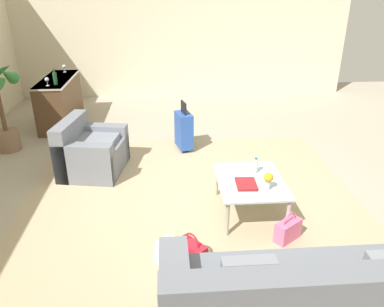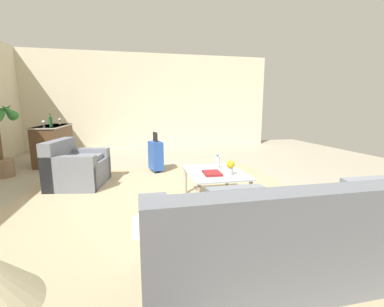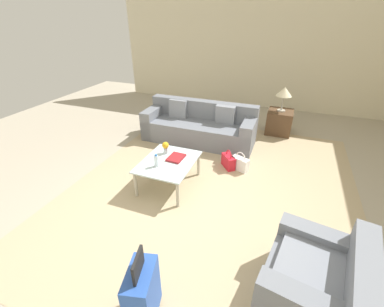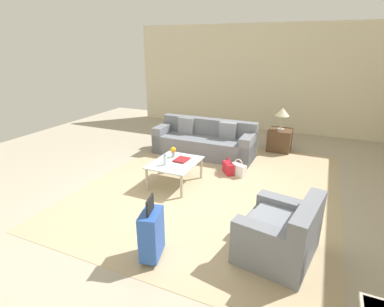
{
  "view_description": "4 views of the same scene",
  "coord_description": "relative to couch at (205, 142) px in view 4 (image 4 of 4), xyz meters",
  "views": [
    {
      "loc": [
        -4.31,
        0.5,
        2.63
      ],
      "look_at": [
        -0.13,
        0.19,
        0.71
      ],
      "focal_mm": 35.0,
      "sensor_mm": 36.0,
      "label": 1
    },
    {
      "loc": [
        -3.83,
        0.59,
        1.37
      ],
      "look_at": [
        -0.6,
        -0.12,
        0.77
      ],
      "focal_mm": 24.0,
      "sensor_mm": 36.0,
      "label": 2
    },
    {
      "loc": [
        2.71,
        1.09,
        2.53
      ],
      "look_at": [
        -0.14,
        -0.0,
        0.83
      ],
      "focal_mm": 24.0,
      "sensor_mm": 36.0,
      "label": 3
    },
    {
      "loc": [
        4.22,
        1.91,
        2.53
      ],
      "look_at": [
        -0.22,
        -0.07,
        0.75
      ],
      "focal_mm": 28.0,
      "sensor_mm": 36.0,
      "label": 4
    }
  ],
  "objects": [
    {
      "name": "wall_left",
      "position": [
        -2.87,
        0.6,
        1.25
      ],
      "size": [
        0.12,
        8.0,
        3.1
      ],
      "primitive_type": "cube",
      "color": "beige",
      "rests_on": "ground"
    },
    {
      "name": "side_table",
      "position": [
        -1.01,
        1.6,
        -0.03
      ],
      "size": [
        0.55,
        0.55,
        0.54
      ],
      "primitive_type": "cube",
      "color": "#513823",
      "rests_on": "ground"
    },
    {
      "name": "handbag_red",
      "position": [
        0.91,
        0.88,
        -0.17
      ],
      "size": [
        0.34,
        0.31,
        0.36
      ],
      "color": "red",
      "rests_on": "ground"
    },
    {
      "name": "couch",
      "position": [
        0.0,
        0.0,
        0.0
      ],
      "size": [
        0.84,
        2.38,
        0.83
      ],
      "color": "slate",
      "rests_on": "ground"
    },
    {
      "name": "coffee_table",
      "position": [
        1.79,
        0.1,
        0.1
      ],
      "size": [
        1.0,
        0.8,
        0.45
      ],
      "color": "silver",
      "rests_on": "ground"
    },
    {
      "name": "suitcase_blue",
      "position": [
        3.79,
        0.8,
        0.06
      ],
      "size": [
        0.44,
        0.31,
        0.85
      ],
      "color": "#2851AD",
      "rests_on": "ground"
    },
    {
      "name": "area_rug",
      "position": [
        1.59,
        0.8,
        -0.3
      ],
      "size": [
        5.2,
        4.4,
        0.01
      ],
      "primitive_type": "cube",
      "color": "tan",
      "rests_on": "ground"
    },
    {
      "name": "ground_plane",
      "position": [
        2.19,
        0.6,
        -0.3
      ],
      "size": [
        12.0,
        12.0,
        0.0
      ],
      "primitive_type": "plane",
      "color": "#A89E89"
    },
    {
      "name": "table_lamp",
      "position": [
        -1.01,
        1.6,
        0.67
      ],
      "size": [
        0.34,
        0.34,
        0.54
      ],
      "color": "#ADA899",
      "rests_on": "side_table"
    },
    {
      "name": "handbag_white",
      "position": [
        0.91,
        1.09,
        -0.17
      ],
      "size": [
        0.25,
        0.35,
        0.36
      ],
      "color": "white",
      "rests_on": "ground"
    },
    {
      "name": "water_bottle",
      "position": [
        1.99,
        0.0,
        0.25
      ],
      "size": [
        0.06,
        0.06,
        0.2
      ],
      "color": "silver",
      "rests_on": "coffee_table"
    },
    {
      "name": "handbag_pink",
      "position": [
        1.21,
        -0.22,
        -0.17
      ],
      "size": [
        0.3,
        0.34,
        0.36
      ],
      "color": "pink",
      "rests_on": "ground"
    },
    {
      "name": "armchair",
      "position": [
        3.1,
        2.26,
        -0.01
      ],
      "size": [
        1.11,
        1.0,
        0.81
      ],
      "color": "slate",
      "rests_on": "ground"
    },
    {
      "name": "flower_vase",
      "position": [
        1.57,
        -0.05,
        0.28
      ],
      "size": [
        0.11,
        0.11,
        0.21
      ],
      "color": "#B2B7BC",
      "rests_on": "coffee_table"
    },
    {
      "name": "coffee_table_book",
      "position": [
        1.67,
        0.18,
        0.17
      ],
      "size": [
        0.31,
        0.25,
        0.03
      ],
      "primitive_type": "cube",
      "rotation": [
        0.0,
        0.0,
        -0.05
      ],
      "color": "maroon",
      "rests_on": "coffee_table"
    }
  ]
}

